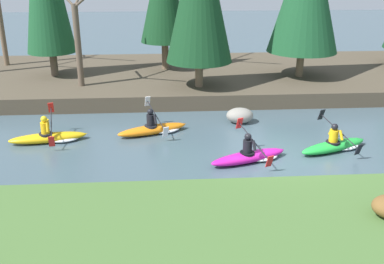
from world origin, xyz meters
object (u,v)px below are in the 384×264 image
object	(u,v)px
boulder_midstream	(240,115)
kayaker_lead	(336,145)
kayaker_trailing	(155,128)
kayaker_far_back	(51,137)
kayaker_middle	(251,156)

from	to	relation	value
boulder_midstream	kayaker_lead	bearing A→B (deg)	-46.12
kayaker_trailing	boulder_midstream	size ratio (longest dim) A/B	2.51
kayaker_lead	kayaker_trailing	xyz separation A→B (m)	(-6.28, 2.03, 0.00)
kayaker_lead	kayaker_far_back	bearing A→B (deg)	149.81
kayaker_middle	kayaker_trailing	xyz separation A→B (m)	(-3.18, 2.73, 0.00)
kayaker_far_back	boulder_midstream	size ratio (longest dim) A/B	2.56
kayaker_far_back	kayaker_lead	bearing A→B (deg)	-19.22
kayaker_lead	kayaker_trailing	bearing A→B (deg)	140.01
kayaker_lead	boulder_midstream	world-z (taller)	kayaker_lead
kayaker_trailing	kayaker_far_back	distance (m)	3.80
boulder_midstream	kayaker_trailing	bearing A→B (deg)	-164.30
kayaker_lead	kayaker_middle	size ratio (longest dim) A/B	1.00
kayaker_far_back	boulder_midstream	xyz separation A→B (m)	(7.16, 1.56, 0.11)
kayaker_middle	kayaker_far_back	size ratio (longest dim) A/B	0.98
kayaker_middle	boulder_midstream	distance (m)	3.69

